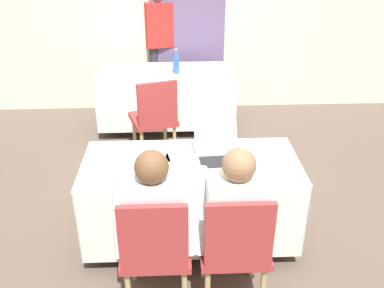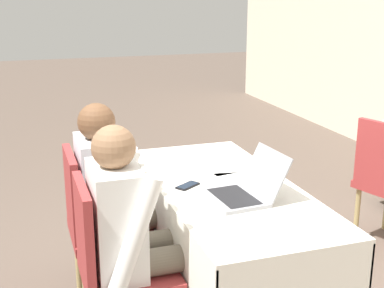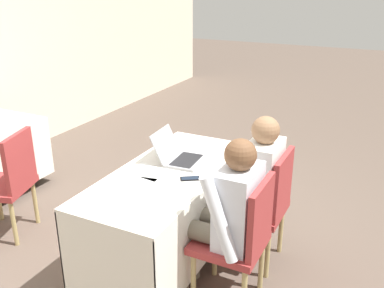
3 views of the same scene
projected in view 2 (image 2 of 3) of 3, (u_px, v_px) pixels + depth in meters
conference_table_near at (225, 217)px, 2.92m from camera, size 1.60×0.72×0.73m
laptop at (244, 190)px, 2.68m from camera, size 0.35×0.38×0.24m
cell_phone at (188, 186)px, 2.86m from camera, size 0.13×0.15×0.01m
paper_beside_laptop at (254, 229)px, 2.35m from camera, size 0.29×0.34×0.00m
paper_centre_table at (243, 178)px, 2.98m from camera, size 0.25×0.32×0.00m
paper_left_edge at (229, 167)px, 3.17m from camera, size 0.26×0.33×0.00m
chair_near_left at (97, 221)px, 2.96m from camera, size 0.44×0.44×0.91m
chair_near_right at (113, 263)px, 2.51m from camera, size 0.44×0.44×0.91m
person_checkered_shirt at (114, 192)px, 2.95m from camera, size 0.50×0.52×1.17m
person_white_shirt at (133, 229)px, 2.49m from camera, size 0.50×0.52×1.17m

